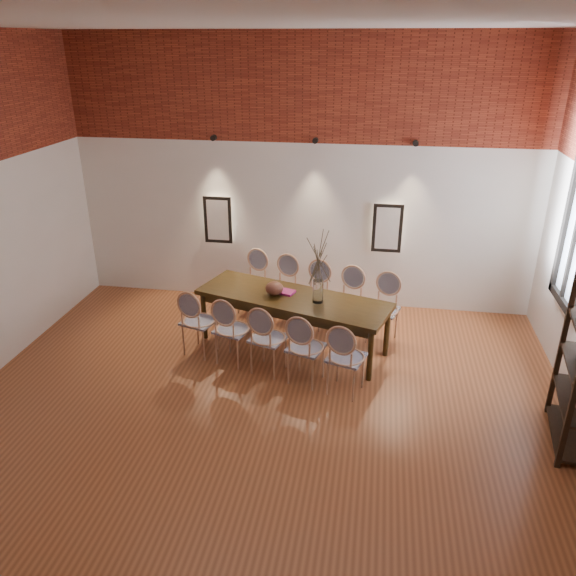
% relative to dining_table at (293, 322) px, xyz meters
% --- Properties ---
extents(floor, '(7.00, 7.00, 0.02)m').
position_rel_dining_table_xyz_m(floor, '(-0.11, -1.98, -0.39)').
color(floor, brown).
rests_on(floor, ground).
extents(ceiling, '(7.00, 7.00, 0.02)m').
position_rel_dining_table_xyz_m(ceiling, '(-0.11, -1.98, 3.63)').
color(ceiling, silver).
rests_on(ceiling, ground).
extents(wall_back, '(7.00, 0.10, 4.00)m').
position_rel_dining_table_xyz_m(wall_back, '(-0.11, 1.57, 1.62)').
color(wall_back, silver).
rests_on(wall_back, ground).
extents(brick_band_back, '(7.00, 0.02, 1.50)m').
position_rel_dining_table_xyz_m(brick_band_back, '(-0.11, 1.50, 2.88)').
color(brick_band_back, maroon).
rests_on(brick_band_back, ground).
extents(niche_left, '(0.36, 0.06, 0.66)m').
position_rel_dining_table_xyz_m(niche_left, '(-1.41, 1.47, 0.93)').
color(niche_left, '#FFEAC6').
rests_on(niche_left, wall_back).
extents(niche_right, '(0.36, 0.06, 0.66)m').
position_rel_dining_table_xyz_m(niche_right, '(1.19, 1.47, 0.93)').
color(niche_right, '#FFEAC6').
rests_on(niche_right, wall_back).
extents(spot_fixture_left, '(0.08, 0.10, 0.08)m').
position_rel_dining_table_xyz_m(spot_fixture_left, '(-1.41, 1.44, 2.17)').
color(spot_fixture_left, black).
rests_on(spot_fixture_left, wall_back).
extents(spot_fixture_mid, '(0.08, 0.10, 0.08)m').
position_rel_dining_table_xyz_m(spot_fixture_mid, '(0.09, 1.44, 2.17)').
color(spot_fixture_mid, black).
rests_on(spot_fixture_mid, wall_back).
extents(spot_fixture_right, '(0.08, 0.10, 0.08)m').
position_rel_dining_table_xyz_m(spot_fixture_right, '(1.49, 1.44, 2.17)').
color(spot_fixture_right, black).
rests_on(spot_fixture_right, wall_back).
extents(dining_table, '(2.71, 1.55, 0.75)m').
position_rel_dining_table_xyz_m(dining_table, '(0.00, 0.00, 0.00)').
color(dining_table, '#34230C').
rests_on(dining_table, floor).
extents(chair_near_a, '(0.55, 0.55, 0.94)m').
position_rel_dining_table_xyz_m(chair_near_a, '(-1.19, -0.36, 0.09)').
color(chair_near_a, tan).
rests_on(chair_near_a, floor).
extents(chair_near_b, '(0.55, 0.55, 0.94)m').
position_rel_dining_table_xyz_m(chair_near_b, '(-0.70, -0.51, 0.09)').
color(chair_near_b, tan).
rests_on(chair_near_b, floor).
extents(chair_near_c, '(0.55, 0.55, 0.94)m').
position_rel_dining_table_xyz_m(chair_near_c, '(-0.20, -0.66, 0.09)').
color(chair_near_c, tan).
rests_on(chair_near_c, floor).
extents(chair_near_d, '(0.55, 0.55, 0.94)m').
position_rel_dining_table_xyz_m(chair_near_d, '(0.29, -0.82, 0.09)').
color(chair_near_d, tan).
rests_on(chair_near_d, floor).
extents(chair_near_e, '(0.55, 0.55, 0.94)m').
position_rel_dining_table_xyz_m(chair_near_e, '(0.78, -0.97, 0.09)').
color(chair_near_e, tan).
rests_on(chair_near_e, floor).
extents(chair_far_a, '(0.55, 0.55, 0.94)m').
position_rel_dining_table_xyz_m(chair_far_a, '(-0.78, 0.97, 0.09)').
color(chair_far_a, tan).
rests_on(chair_far_a, floor).
extents(chair_far_b, '(0.55, 0.55, 0.94)m').
position_rel_dining_table_xyz_m(chair_far_b, '(-0.29, 0.82, 0.09)').
color(chair_far_b, tan).
rests_on(chair_far_b, floor).
extents(chair_far_c, '(0.55, 0.55, 0.94)m').
position_rel_dining_table_xyz_m(chair_far_c, '(0.20, 0.66, 0.09)').
color(chair_far_c, tan).
rests_on(chair_far_c, floor).
extents(chair_far_d, '(0.55, 0.55, 0.94)m').
position_rel_dining_table_xyz_m(chair_far_d, '(0.70, 0.51, 0.09)').
color(chair_far_d, tan).
rests_on(chair_far_d, floor).
extents(chair_far_e, '(0.55, 0.55, 0.94)m').
position_rel_dining_table_xyz_m(chair_far_e, '(1.19, 0.36, 0.09)').
color(chair_far_e, tan).
rests_on(chair_far_e, floor).
extents(vase, '(0.14, 0.14, 0.30)m').
position_rel_dining_table_xyz_m(vase, '(0.34, -0.11, 0.53)').
color(vase, silver).
rests_on(vase, dining_table).
extents(dried_branches, '(0.50, 0.50, 0.70)m').
position_rel_dining_table_xyz_m(dried_branches, '(0.34, -0.11, 0.98)').
color(dried_branches, '#463B26').
rests_on(dried_branches, vase).
extents(bowl, '(0.24, 0.24, 0.18)m').
position_rel_dining_table_xyz_m(bowl, '(-0.25, 0.03, 0.46)').
color(bowl, '#582D20').
rests_on(bowl, dining_table).
extents(book, '(0.30, 0.25, 0.03)m').
position_rel_dining_table_xyz_m(book, '(-0.13, 0.10, 0.39)').
color(book, '#9A1B60').
rests_on(book, dining_table).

